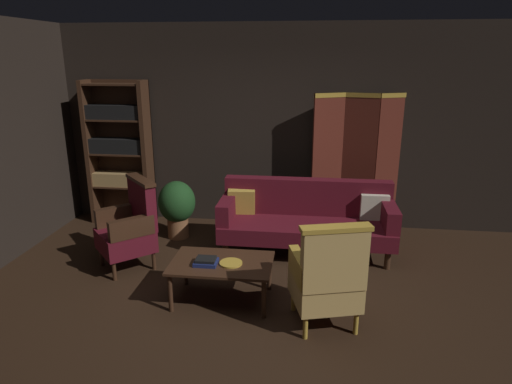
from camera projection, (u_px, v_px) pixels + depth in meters
The scene contains 12 objects.
ground_plane at pixel (246, 308), 4.37m from camera, with size 10.00×10.00×0.00m, color black.
back_wall at pixel (271, 127), 6.28m from camera, with size 7.20×0.10×2.80m, color black.
folding_screen at pixel (359, 161), 6.12m from camera, with size 1.29×0.34×1.90m.
bookshelf at pixel (119, 150), 6.39m from camera, with size 0.90×0.32×2.05m.
velvet_couch at pixel (306, 217), 5.55m from camera, with size 2.12×0.78×0.88m.
coffee_table at pixel (222, 266), 4.42m from camera, with size 1.00×0.64×0.42m.
armchair_gilt_accent at pixel (327, 277), 3.95m from camera, with size 0.71×0.71×1.04m.
armchair_wing_left at pixel (130, 227), 5.12m from camera, with size 0.82×0.82×1.04m.
potted_plant at pixel (177, 205), 5.96m from camera, with size 0.49×0.49×0.78m.
book_navy_cloth at pixel (206, 262), 4.35m from camera, with size 0.22×0.19×0.04m, color navy.
book_black_cloth at pixel (206, 259), 4.34m from camera, with size 0.19×0.15×0.03m, color black.
brass_tray at pixel (231, 263), 4.36m from camera, with size 0.22×0.22×0.02m, color gold.
Camera 1 is at (0.58, -3.80, 2.37)m, focal length 31.33 mm.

